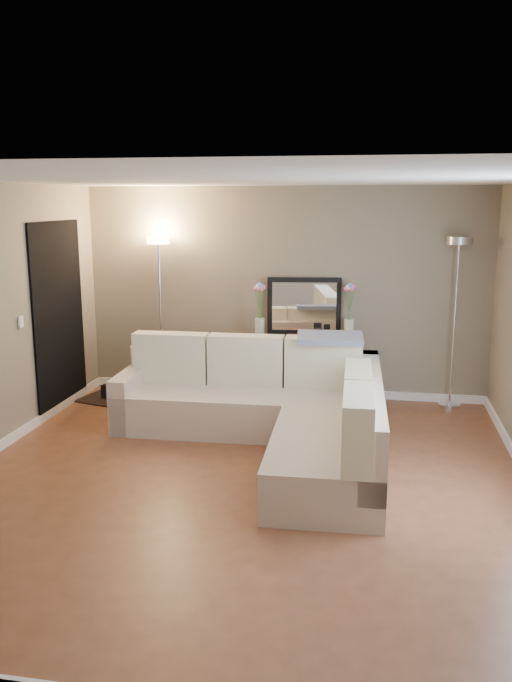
% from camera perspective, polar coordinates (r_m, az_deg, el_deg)
% --- Properties ---
extents(floor, '(5.00, 5.50, 0.01)m').
position_cam_1_polar(floor, '(6.00, -1.37, -11.99)').
color(floor, brown).
rests_on(floor, ground).
extents(ceiling, '(5.00, 5.50, 0.01)m').
position_cam_1_polar(ceiling, '(5.48, -1.51, 13.81)').
color(ceiling, white).
rests_on(ceiling, ground).
extents(wall_back, '(5.00, 0.02, 2.60)m').
position_cam_1_polar(wall_back, '(8.28, 2.39, 4.15)').
color(wall_back, gray).
rests_on(wall_back, ground).
extents(wall_front, '(5.00, 0.02, 2.60)m').
position_cam_1_polar(wall_front, '(3.05, -12.03, -10.14)').
color(wall_front, gray).
rests_on(wall_front, ground).
extents(baseboard_back, '(5.00, 0.03, 0.10)m').
position_cam_1_polar(baseboard_back, '(8.51, 2.29, -4.24)').
color(baseboard_back, white).
rests_on(baseboard_back, ground).
extents(doorway, '(0.02, 1.20, 2.20)m').
position_cam_1_polar(doorway, '(8.03, -16.53, 1.97)').
color(doorway, black).
rests_on(doorway, ground).
extents(switch_plate, '(0.02, 0.08, 0.12)m').
position_cam_1_polar(switch_plate, '(7.28, -19.54, 1.57)').
color(switch_plate, white).
rests_on(switch_plate, ground).
extents(sectional_sofa, '(2.86, 2.69, 0.98)m').
position_cam_1_polar(sectional_sofa, '(6.73, 1.73, -5.90)').
color(sectional_sofa, beige).
rests_on(sectional_sofa, floor).
extents(throw_blanket, '(0.73, 0.46, 0.09)m').
position_cam_1_polar(throw_blanket, '(7.19, 6.37, 0.29)').
color(throw_blanket, gray).
rests_on(throw_blanket, sectional_sofa).
extents(console_table, '(1.31, 0.49, 0.78)m').
position_cam_1_polar(console_table, '(8.17, 3.53, -2.10)').
color(console_table, black).
rests_on(console_table, floor).
extents(leaning_mirror, '(0.90, 0.15, 0.71)m').
position_cam_1_polar(leaning_mirror, '(8.19, 4.15, 3.00)').
color(leaning_mirror, black).
rests_on(leaning_mirror, console_table).
extents(table_decor, '(0.55, 0.14, 0.13)m').
position_cam_1_polar(table_decor, '(8.05, 4.11, 0.46)').
color(table_decor, '#C74B23').
rests_on(table_decor, console_table).
extents(flower_vase_left, '(0.15, 0.13, 0.67)m').
position_cam_1_polar(flower_vase_left, '(8.05, 0.31, 2.32)').
color(flower_vase_left, silver).
rests_on(flower_vase_left, console_table).
extents(flower_vase_right, '(0.15, 0.13, 0.67)m').
position_cam_1_polar(flower_vase_right, '(8.06, 7.99, 2.22)').
color(flower_vase_right, silver).
rests_on(flower_vase_right, console_table).
extents(floor_lamp_lit, '(0.34, 0.34, 1.98)m').
position_cam_1_polar(floor_lamp_lit, '(8.43, -8.27, 4.88)').
color(floor_lamp_lit, silver).
rests_on(floor_lamp_lit, floor).
extents(floor_lamp_unlit, '(0.36, 0.36, 2.02)m').
position_cam_1_polar(floor_lamp_unlit, '(8.05, 16.83, 4.35)').
color(floor_lamp_unlit, silver).
rests_on(floor_lamp_unlit, floor).
extents(charcoal_rug, '(1.50, 1.27, 0.02)m').
position_cam_1_polar(charcoal_rug, '(8.47, -9.98, -4.79)').
color(charcoal_rug, black).
rests_on(charcoal_rug, floor).
extents(black_bag, '(0.42, 0.34, 0.24)m').
position_cam_1_polar(black_bag, '(8.48, -11.65, -4.44)').
color(black_bag, black).
rests_on(black_bag, charcoal_rug).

